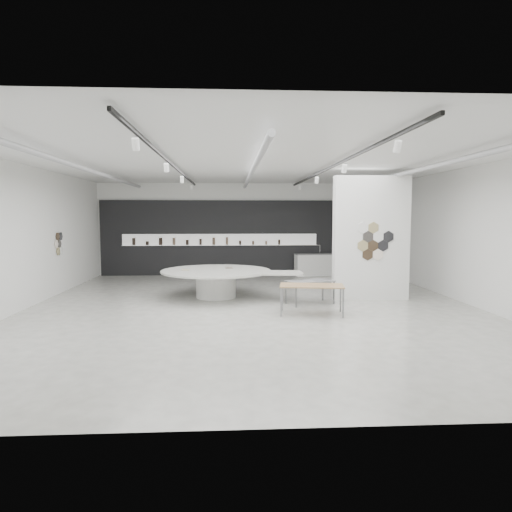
{
  "coord_description": "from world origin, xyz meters",
  "views": [
    {
      "loc": [
        -0.59,
        -12.03,
        2.44
      ],
      "look_at": [
        0.16,
        1.2,
        1.28
      ],
      "focal_mm": 32.0,
      "sensor_mm": 36.0,
      "label": 1
    }
  ],
  "objects": [
    {
      "name": "display_island",
      "position": [
        -0.96,
        1.59,
        0.54
      ],
      "size": [
        4.29,
        3.49,
        0.84
      ],
      "rotation": [
        0.0,
        0.0,
        -0.07
      ],
      "color": "white",
      "rests_on": "ground"
    },
    {
      "name": "back_wall_display",
      "position": [
        -0.08,
        6.93,
        1.54
      ],
      "size": [
        11.8,
        0.27,
        3.1
      ],
      "color": "black",
      "rests_on": "ground"
    },
    {
      "name": "sample_table_wood",
      "position": [
        1.43,
        -0.9,
        0.68
      ],
      "size": [
        1.67,
        1.01,
        0.74
      ],
      "rotation": [
        0.0,
        0.0,
        -0.15
      ],
      "color": "#9D7A51",
      "rests_on": "ground"
    },
    {
      "name": "room",
      "position": [
        -0.09,
        -0.0,
        2.07
      ],
      "size": [
        12.02,
        14.02,
        3.82
      ],
      "color": "#B6B6AC",
      "rests_on": "ground"
    },
    {
      "name": "sample_table_stone",
      "position": [
        1.62,
        0.43,
        0.6
      ],
      "size": [
        1.43,
        1.06,
        0.66
      ],
      "rotation": [
        0.0,
        0.0,
        0.37
      ],
      "color": "gray",
      "rests_on": "ground"
    },
    {
      "name": "partition_column",
      "position": [
        3.5,
        1.0,
        1.8
      ],
      "size": [
        2.2,
        0.38,
        3.6
      ],
      "color": "white",
      "rests_on": "ground"
    },
    {
      "name": "kitchen_counter",
      "position": [
        2.86,
        6.52,
        0.45
      ],
      "size": [
        1.65,
        0.81,
        1.25
      ],
      "rotation": [
        0.0,
        0.0,
        0.12
      ],
      "color": "white",
      "rests_on": "ground"
    }
  ]
}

